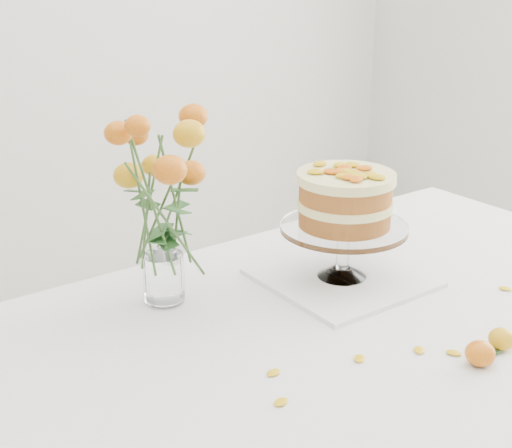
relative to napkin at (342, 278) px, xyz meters
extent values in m
cube|color=tan|center=(-0.07, -0.15, -0.03)|extent=(1.40, 0.90, 0.04)
cylinder|color=tan|center=(0.55, 0.22, -0.41)|extent=(0.06, 0.06, 0.71)
cube|color=white|center=(-0.07, -0.15, -0.01)|extent=(1.42, 0.92, 0.01)
cube|color=white|center=(-0.07, 0.31, -0.11)|extent=(1.42, 0.01, 0.20)
cube|color=white|center=(0.00, 0.00, 0.00)|extent=(0.30, 0.30, 0.01)
cylinder|color=white|center=(0.00, 0.00, 0.06)|extent=(0.03, 0.03, 0.08)
cylinder|color=white|center=(0.00, 0.00, 0.11)|extent=(0.26, 0.26, 0.01)
cylinder|color=#B05A27|center=(0.00, 0.00, 0.13)|extent=(0.21, 0.21, 0.04)
cylinder|color=#F7E69F|center=(0.00, 0.00, 0.16)|extent=(0.22, 0.22, 0.02)
cylinder|color=#B05A27|center=(0.00, 0.00, 0.19)|extent=(0.21, 0.21, 0.04)
cylinder|color=#F7E69F|center=(0.00, 0.00, 0.21)|extent=(0.23, 0.23, 0.02)
cylinder|color=white|center=(-0.34, 0.13, 0.00)|extent=(0.06, 0.06, 0.01)
cylinder|color=white|center=(-0.34, 0.13, 0.05)|extent=(0.08, 0.08, 0.09)
ellipsoid|color=gold|center=(0.03, -0.36, 0.01)|extent=(0.04, 0.04, 0.04)
cylinder|color=#365E25|center=(0.06, -0.36, 0.00)|extent=(0.05, 0.01, 0.00)
ellipsoid|color=#CC4809|center=(-0.04, -0.37, 0.02)|extent=(0.05, 0.05, 0.04)
cylinder|color=#365E25|center=(-0.01, -0.37, 0.00)|extent=(0.06, 0.01, 0.00)
ellipsoid|color=#E7B40E|center=(-0.19, -0.25, 0.00)|extent=(0.03, 0.02, 0.00)
ellipsoid|color=#E7B40E|center=(-0.09, -0.29, 0.00)|extent=(0.03, 0.02, 0.00)
ellipsoid|color=#E7B40E|center=(-0.05, -0.33, 0.00)|extent=(0.03, 0.02, 0.00)
ellipsoid|color=#E7B40E|center=(-0.33, -0.20, 0.00)|extent=(0.03, 0.02, 0.00)
ellipsoid|color=#E7B40E|center=(-0.37, -0.27, 0.00)|extent=(0.03, 0.02, 0.00)
ellipsoid|color=#E7B40E|center=(0.23, -0.23, 0.00)|extent=(0.03, 0.02, 0.00)
camera|label=1|loc=(-0.93, -0.97, 0.62)|focal=50.00mm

